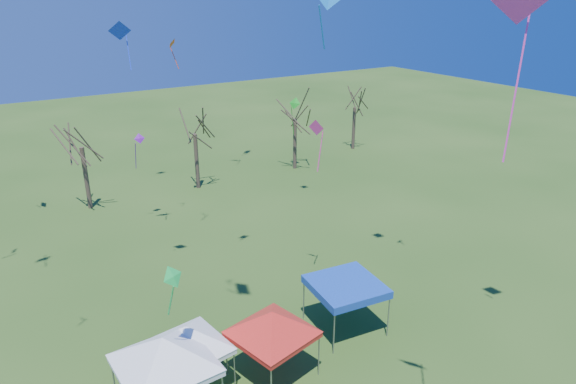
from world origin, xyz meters
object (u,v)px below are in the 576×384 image
at_px(tree_2, 78,124).
at_px(tent_white_mid, 186,331).
at_px(tree_4, 295,102).
at_px(tent_white_west, 163,343).
at_px(tent_red, 272,316).
at_px(tree_3, 194,114).
at_px(tent_blue, 346,287).
at_px(tree_5, 355,92).

xyz_separation_m(tree_2, tent_white_mid, (-0.81, -21.32, -3.54)).
xyz_separation_m(tree_4, tent_white_mid, (-18.53, -20.94, -3.31)).
bearing_deg(tent_white_west, tent_red, -3.07).
relative_size(tree_3, tree_4, 1.00).
bearing_deg(tree_2, tree_3, -2.27).
relative_size(tent_red, tent_blue, 1.16).
bearing_deg(tent_red, tree_5, 45.46).
height_order(tree_5, tent_white_mid, tree_5).
bearing_deg(tent_red, tent_blue, 12.47).
distance_m(tree_3, tree_4, 9.32).
relative_size(tree_2, tent_blue, 2.40).
relative_size(tree_5, tent_red, 1.89).
bearing_deg(tent_red, tent_white_west, 176.93).
xyz_separation_m(tree_3, tree_4, (9.32, -0.04, -0.02)).
bearing_deg(tent_white_west, tent_blue, 4.92).
relative_size(tree_3, tree_5, 1.06).
bearing_deg(tent_red, tree_4, 55.13).
bearing_deg(tree_5, tent_white_west, -139.64).
xyz_separation_m(tree_4, tent_white_west, (-19.73, -21.82, -2.82)).
bearing_deg(tent_blue, tree_3, 85.89).
height_order(tree_2, tree_5, tree_2).
distance_m(tree_5, tent_red, 33.95).
bearing_deg(tree_4, tent_white_west, -132.13).
xyz_separation_m(tree_5, tent_white_mid, (-26.90, -23.01, -2.98)).
bearing_deg(tree_2, tent_red, -84.00).
bearing_deg(tent_white_west, tree_2, 84.82).
distance_m(tree_4, tent_white_mid, 28.16).
bearing_deg(tree_5, tent_red, -134.54).
height_order(tree_3, tree_4, tree_3).
relative_size(tree_3, tent_white_mid, 2.07).
height_order(tent_red, tent_blue, tent_red).
bearing_deg(tent_white_west, tree_3, 64.53).
xyz_separation_m(tree_3, tent_red, (-6.04, -22.10, -3.19)).
distance_m(tree_2, tent_blue, 22.87).
xyz_separation_m(tree_2, tent_red, (2.36, -22.43, -3.40)).
bearing_deg(tree_3, tree_2, 177.73).
bearing_deg(tent_blue, tent_white_mid, 179.18).
bearing_deg(tent_blue, tree_2, 107.81).
relative_size(tent_white_west, tent_white_mid, 1.19).
distance_m(tent_red, tent_blue, 4.68).
xyz_separation_m(tent_red, tent_blue, (4.53, 1.00, -0.67)).
relative_size(tree_3, tent_white_west, 1.74).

